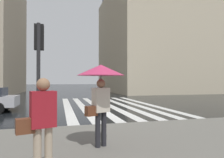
# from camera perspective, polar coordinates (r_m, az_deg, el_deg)

# --- Properties ---
(ground_plane) EXTENTS (220.00, 220.00, 0.00)m
(ground_plane) POSITION_cam_1_polar(r_m,az_deg,el_deg) (10.97, -1.91, -9.93)
(ground_plane) COLOR black
(zebra_crossing) EXTENTS (13.00, 6.50, 0.01)m
(zebra_crossing) POSITION_cam_1_polar(r_m,az_deg,el_deg) (15.09, -0.84, -7.36)
(zebra_crossing) COLOR silver
(zebra_crossing) RESTS_ON ground_plane
(haussmann_block_corner) EXTENTS (18.26, 28.00, 20.52)m
(haussmann_block_corner) POSITION_cam_1_polar(r_m,az_deg,el_deg) (39.81, 19.60, 11.42)
(haussmann_block_corner) COLOR beige
(haussmann_block_corner) RESTS_ON ground_plane
(traffic_signal_post) EXTENTS (0.44, 0.30, 3.51)m
(traffic_signal_post) POSITION_cam_1_polar(r_m,az_deg,el_deg) (7.14, -19.86, 6.71)
(traffic_signal_post) COLOR #232326
(traffic_signal_post) RESTS_ON sidewalk_pavement
(pedestrian_with_floral_umbrella) EXTENTS (1.19, 1.19, 2.04)m
(pedestrian_with_floral_umbrella) POSITION_cam_1_polar(r_m,az_deg,el_deg) (5.06, -3.20, 0.23)
(pedestrian_with_floral_umbrella) COLOR beige
(pedestrian_with_floral_umbrella) RESTS_ON sidewalk_pavement
(pedestrian_approaching_kerb) EXTENTS (0.36, 0.65, 1.68)m
(pedestrian_approaching_kerb) POSITION_cam_1_polar(r_m,az_deg,el_deg) (3.63, -19.23, -10.84)
(pedestrian_approaching_kerb) COLOR maroon
(pedestrian_approaching_kerb) RESTS_ON sidewalk_pavement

